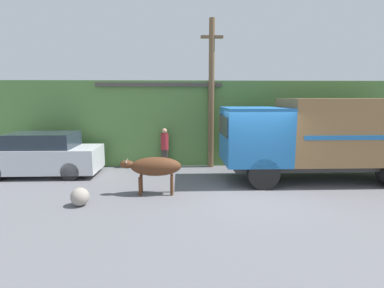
% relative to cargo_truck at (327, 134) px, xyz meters
% --- Properties ---
extents(ground_plane, '(60.00, 60.00, 0.00)m').
position_rel_cargo_truck_xyz_m(ground_plane, '(-2.78, -1.26, -1.66)').
color(ground_plane, slate).
extents(hillside_embankment, '(32.00, 6.43, 3.63)m').
position_rel_cargo_truck_xyz_m(hillside_embankment, '(-2.78, 5.68, 0.16)').
color(hillside_embankment, '#568442').
rests_on(hillside_embankment, ground_plane).
extents(building_backdrop, '(5.19, 2.70, 3.54)m').
position_rel_cargo_truck_xyz_m(building_backdrop, '(-5.98, 3.69, 0.13)').
color(building_backdrop, '#8CC69E').
rests_on(building_backdrop, ground_plane).
extents(cargo_truck, '(7.10, 2.24, 2.90)m').
position_rel_cargo_truck_xyz_m(cargo_truck, '(0.00, 0.00, 0.00)').
color(cargo_truck, '#2D2D2D').
rests_on(cargo_truck, ground_plane).
extents(brown_cow, '(1.86, 0.58, 1.15)m').
position_rel_cargo_truck_xyz_m(brown_cow, '(-5.91, -1.28, -0.80)').
color(brown_cow, '#512D19').
rests_on(brown_cow, ground_plane).
extents(parked_suv, '(4.32, 1.72, 1.63)m').
position_rel_cargo_truck_xyz_m(parked_suv, '(-10.36, 1.08, -0.87)').
color(parked_suv, silver).
rests_on(parked_suv, ground_plane).
extents(pedestrian_on_hill, '(0.39, 0.39, 1.67)m').
position_rel_cargo_truck_xyz_m(pedestrian_on_hill, '(-5.78, 2.17, -0.73)').
color(pedestrian_on_hill, '#38332D').
rests_on(pedestrian_on_hill, ground_plane).
extents(utility_pole, '(0.90, 0.24, 6.05)m').
position_rel_cargo_truck_xyz_m(utility_pole, '(-3.83, 2.27, 1.48)').
color(utility_pole, brown).
rests_on(utility_pole, ground_plane).
extents(roadside_rock, '(0.50, 0.50, 0.50)m').
position_rel_cargo_truck_xyz_m(roadside_rock, '(-7.88, -2.21, -1.40)').
color(roadside_rock, gray).
rests_on(roadside_rock, ground_plane).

